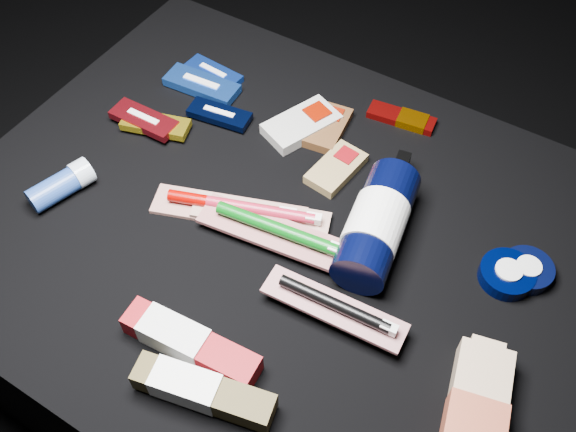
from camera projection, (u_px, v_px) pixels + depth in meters
The scene contains 22 objects.
ground at pixel (279, 342), 1.29m from camera, with size 3.00×3.00×0.00m, color black.
cloth_table at pixel (278, 291), 1.13m from camera, with size 0.98×0.78×0.40m, color black.
luna_bar_0 at pixel (213, 73), 1.17m from camera, with size 0.11×0.05×0.01m.
luna_bar_1 at pixel (202, 85), 1.14m from camera, with size 0.14×0.06×0.02m.
luna_bar_2 at pixel (219, 114), 1.09m from camera, with size 0.11×0.06×0.01m.
luna_bar_3 at pixel (156, 124), 1.08m from camera, with size 0.12×0.07×0.01m.
luna_bar_4 at pixel (144, 120), 1.08m from camera, with size 0.12×0.05×0.02m.
clif_bar_0 at pixel (328, 126), 1.08m from camera, with size 0.07×0.11×0.02m.
clif_bar_1 at pixel (304, 123), 1.08m from camera, with size 0.11×0.14×0.02m.
clif_bar_2 at pixel (338, 167), 1.03m from camera, with size 0.07×0.11×0.02m.
power_bar at pixel (405, 119), 1.09m from camera, with size 0.12×0.05×0.01m.
lotion_bottle at pixel (377, 224), 0.92m from camera, with size 0.11×0.26×0.08m.
cream_tin_upper at pixel (527, 270), 0.91m from camera, with size 0.07×0.07×0.02m.
cream_tin_lower at pixel (507, 274), 0.90m from camera, with size 0.08×0.08×0.02m.
bodywash_bottle at pixel (474, 424), 0.76m from camera, with size 0.11×0.21×0.04m.
deodorant_stick at pixel (62, 185), 0.99m from camera, with size 0.07×0.11×0.04m.
toothbrush_pack_0 at pixel (231, 208), 0.97m from camera, with size 0.24×0.13×0.03m.
toothbrush_pack_1 at pixel (263, 213), 0.96m from camera, with size 0.21×0.12×0.02m.
toothbrush_pack_2 at pixel (280, 233), 0.93m from camera, with size 0.25×0.09×0.03m.
toothbrush_pack_3 at pixel (336, 307), 0.85m from camera, with size 0.20×0.06×0.02m.
toothpaste_carton_red at pixel (185, 341), 0.83m from camera, with size 0.19×0.06×0.04m.
toothpaste_carton_green at pixel (197, 389), 0.79m from camera, with size 0.18×0.08×0.04m.
Camera 1 is at (0.31, -0.48, 1.18)m, focal length 40.00 mm.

